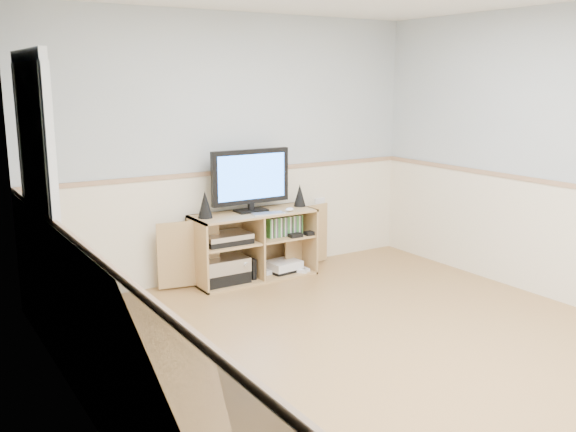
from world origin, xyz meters
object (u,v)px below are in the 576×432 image
object	(u,v)px
keyboard	(268,213)
monitor	(251,178)
media_cabinet	(251,244)
game_consoles	(282,267)

from	to	relation	value
keyboard	monitor	bearing A→B (deg)	123.00
media_cabinet	monitor	size ratio (longest dim) A/B	2.32
media_cabinet	game_consoles	world-z (taller)	media_cabinet
monitor	game_consoles	size ratio (longest dim) A/B	1.77
media_cabinet	keyboard	world-z (taller)	keyboard
media_cabinet	monitor	distance (m)	0.64
monitor	game_consoles	world-z (taller)	monitor
media_cabinet	game_consoles	xyz separation A→B (m)	(0.31, -0.07, -0.26)
keyboard	game_consoles	world-z (taller)	keyboard
game_consoles	media_cabinet	bearing A→B (deg)	167.80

